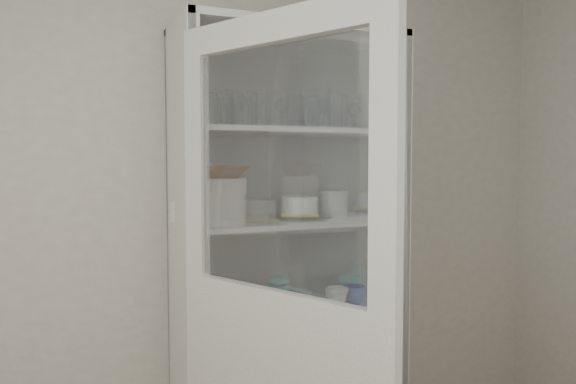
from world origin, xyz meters
name	(u,v)px	position (x,y,z in m)	size (l,w,h in m)	color
wall_back	(230,208)	(0.00, 1.50, 1.30)	(3.60, 0.02, 2.60)	#BCB59F
pantry_cabinet	(283,286)	(0.20, 1.34, 0.94)	(1.00, 0.45, 2.10)	#B6B69F
cupboard_door	(278,359)	(-0.11, 0.64, 0.87)	(0.42, 0.83, 2.00)	#B6B69F
tumbler_0	(208,110)	(-0.20, 1.16, 1.73)	(0.06, 0.06, 0.13)	silver
tumbler_1	(259,110)	(0.01, 1.12, 1.73)	(0.07, 0.07, 0.14)	silver
tumbler_2	(250,109)	(-0.04, 1.11, 1.73)	(0.07, 0.07, 0.14)	silver
tumbler_3	(312,112)	(0.26, 1.15, 1.73)	(0.07, 0.07, 0.14)	silver
tumbler_4	(334,111)	(0.36, 1.14, 1.74)	(0.08, 0.08, 0.15)	silver
tumbler_5	(365,112)	(0.50, 1.11, 1.73)	(0.07, 0.07, 0.15)	silver
tumbler_6	(385,115)	(0.61, 1.13, 1.72)	(0.06, 0.06, 0.13)	silver
tumbler_7	(240,110)	(-0.03, 1.27, 1.74)	(0.08, 0.08, 0.15)	silver
tumbler_8	(223,111)	(-0.09, 1.29, 1.73)	(0.07, 0.07, 0.14)	silver
tumbler_9	(227,113)	(-0.08, 1.29, 1.73)	(0.07, 0.07, 0.13)	silver
tumbler_10	(295,112)	(0.23, 1.26, 1.74)	(0.07, 0.07, 0.15)	silver
tumbler_11	(309,113)	(0.30, 1.27, 1.74)	(0.08, 0.08, 0.15)	silver
goblet_0	(248,112)	(0.04, 1.35, 1.74)	(0.07, 0.07, 0.16)	silver
goblet_1	(283,113)	(0.21, 1.35, 1.74)	(0.07, 0.07, 0.16)	silver
goblet_2	(324,114)	(0.44, 1.39, 1.75)	(0.08, 0.08, 0.17)	silver
goblet_3	(354,116)	(0.61, 1.40, 1.74)	(0.07, 0.07, 0.16)	silver
plate_stack_front	(222,208)	(-0.13, 1.21, 1.32)	(0.20, 0.20, 0.13)	silver
plate_stack_back	(194,211)	(-0.21, 1.37, 1.30)	(0.21, 0.21, 0.08)	silver
cream_bowl	(222,186)	(-0.13, 1.21, 1.42)	(0.20, 0.20, 0.06)	silver
terracotta_bowl	(222,171)	(-0.13, 1.21, 1.48)	(0.22, 0.22, 0.05)	brown
glass_platter	(300,217)	(0.25, 1.27, 1.27)	(0.28, 0.28, 0.02)	silver
yellow_trivet	(300,214)	(0.25, 1.27, 1.28)	(0.16, 0.16, 0.01)	yellow
white_ramekin	(300,204)	(0.25, 1.27, 1.32)	(0.17, 0.17, 0.07)	silver
grey_bowl_stack	(333,203)	(0.44, 1.30, 1.32)	(0.14, 0.14, 0.12)	#B8B8B8
mug_blue	(354,295)	(0.50, 1.19, 0.90)	(0.11, 0.11, 0.09)	navy
mug_teal	(349,287)	(0.53, 1.30, 0.91)	(0.12, 0.12, 0.11)	teal
mug_white	(337,298)	(0.38, 1.15, 0.91)	(0.10, 0.10, 0.10)	silver
teal_jar	(279,293)	(0.16, 1.29, 0.92)	(0.10, 0.10, 0.12)	teal
measuring_cups	(269,311)	(0.07, 1.17, 0.88)	(0.10, 0.10, 0.04)	#ACABB7
white_canister	(198,298)	(-0.21, 1.31, 0.93)	(0.12, 0.12, 0.14)	silver
tin_box	(339,381)	(0.45, 1.24, 0.49)	(0.18, 0.13, 0.05)	#9B9A9E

